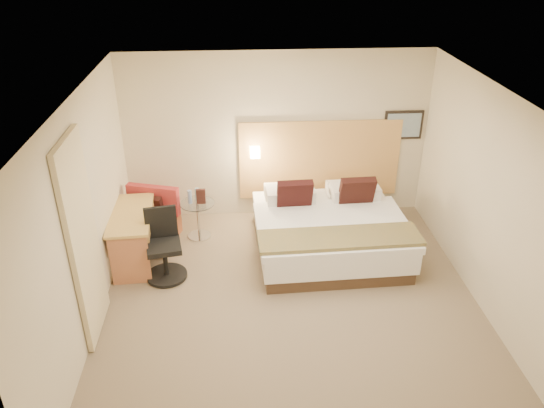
{
  "coord_description": "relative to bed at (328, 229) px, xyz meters",
  "views": [
    {
      "loc": [
        -0.63,
        -5.37,
        4.33
      ],
      "look_at": [
        -0.19,
        0.77,
        1.06
      ],
      "focal_mm": 35.0,
      "sensor_mm": 36.0,
      "label": 1
    }
  ],
  "objects": [
    {
      "name": "ceiling",
      "position": [
        -0.67,
        -1.28,
        2.37
      ],
      "size": [
        4.8,
        5.0,
        0.02
      ],
      "primitive_type": "cube",
      "color": "white",
      "rests_on": "floor"
    },
    {
      "name": "wall_left",
      "position": [
        -3.08,
        -1.28,
        1.01
      ],
      "size": [
        0.02,
        5.0,
        2.7
      ],
      "primitive_type": "cube",
      "color": "beige",
      "rests_on": "floor"
    },
    {
      "name": "bottle_a",
      "position": [
        -2.03,
        0.51,
        0.35
      ],
      "size": [
        0.06,
        0.06,
        0.21
      ],
      "primitive_type": "cylinder",
      "rotation": [
        0.0,
        0.0,
        -0.02
      ],
      "color": "#8CA6D9",
      "rests_on": "side_table"
    },
    {
      "name": "bed",
      "position": [
        0.0,
        0.0,
        0.0
      ],
      "size": [
        2.21,
        2.15,
        1.05
      ],
      "color": "#453122",
      "rests_on": "floor"
    },
    {
      "name": "bottle_b",
      "position": [
        -1.93,
        0.58,
        0.35
      ],
      "size": [
        0.06,
        0.06,
        0.21
      ],
      "primitive_type": "cylinder",
      "rotation": [
        0.0,
        0.0,
        -0.02
      ],
      "color": "#80ABC6",
      "rests_on": "side_table"
    },
    {
      "name": "lamp_arm",
      "position": [
        -1.02,
        1.14,
        0.81
      ],
      "size": [
        0.02,
        0.12,
        0.02
      ],
      "primitive_type": "cylinder",
      "rotation": [
        1.57,
        0.0,
        0.0
      ],
      "color": "white",
      "rests_on": "wall_back"
    },
    {
      "name": "wall_back",
      "position": [
        -0.67,
        1.23,
        1.01
      ],
      "size": [
        4.8,
        0.02,
        2.7
      ],
      "primitive_type": "cube",
      "color": "beige",
      "rests_on": "floor"
    },
    {
      "name": "side_table",
      "position": [
        -1.93,
        0.51,
        -0.01
      ],
      "size": [
        0.54,
        0.54,
        0.59
      ],
      "color": "silver",
      "rests_on": "floor"
    },
    {
      "name": "desk",
      "position": [
        -2.79,
        -0.08,
        0.26
      ],
      "size": [
        0.64,
        1.26,
        0.77
      ],
      "color": "tan",
      "rests_on": "floor"
    },
    {
      "name": "menu_folder",
      "position": [
        -1.87,
        0.49,
        0.36
      ],
      "size": [
        0.14,
        0.06,
        0.23
      ],
      "primitive_type": "cube",
      "rotation": [
        0.0,
        0.0,
        -0.02
      ],
      "color": "#3C1C18",
      "rests_on": "side_table"
    },
    {
      "name": "curtain",
      "position": [
        -3.03,
        -1.53,
        0.88
      ],
      "size": [
        0.06,
        0.9,
        2.42
      ],
      "primitive_type": "cube",
      "color": "beige",
      "rests_on": "wall_left"
    },
    {
      "name": "desk_chair",
      "position": [
        -2.33,
        -0.51,
        0.07
      ],
      "size": [
        0.64,
        0.64,
        0.99
      ],
      "color": "black",
      "rests_on": "floor"
    },
    {
      "name": "art_frame",
      "position": [
        1.35,
        1.2,
        1.16
      ],
      "size": [
        0.62,
        0.03,
        0.47
      ],
      "primitive_type": "cube",
      "color": "black",
      "rests_on": "wall_back"
    },
    {
      "name": "lamp_shade",
      "position": [
        -1.02,
        1.08,
        0.81
      ],
      "size": [
        0.15,
        0.15,
        0.15
      ],
      "primitive_type": "cube",
      "color": "#FCEBC5",
      "rests_on": "wall_back"
    },
    {
      "name": "wall_front",
      "position": [
        -0.67,
        -3.79,
        1.01
      ],
      "size": [
        4.8,
        0.02,
        2.7
      ],
      "primitive_type": "cube",
      "color": "beige",
      "rests_on": "floor"
    },
    {
      "name": "lounge_chair",
      "position": [
        -2.66,
        0.37,
        -0.0
      ],
      "size": [
        0.98,
        0.91,
        0.85
      ],
      "color": "tan",
      "rests_on": "floor"
    },
    {
      "name": "wall_right",
      "position": [
        1.74,
        -1.28,
        1.01
      ],
      "size": [
        0.02,
        5.0,
        2.7
      ],
      "primitive_type": "cube",
      "color": "beige",
      "rests_on": "floor"
    },
    {
      "name": "headboard_panel",
      "position": [
        0.03,
        1.19,
        0.61
      ],
      "size": [
        2.6,
        0.04,
        1.3
      ],
      "primitive_type": "cube",
      "color": "tan",
      "rests_on": "wall_back"
    },
    {
      "name": "art_canvas",
      "position": [
        1.35,
        1.18,
        1.16
      ],
      "size": [
        0.54,
        0.01,
        0.39
      ],
      "primitive_type": "cube",
      "color": "#778FA4",
      "rests_on": "wall_back"
    },
    {
      "name": "floor",
      "position": [
        -0.67,
        -1.28,
        -0.35
      ],
      "size": [
        4.8,
        5.0,
        0.02
      ],
      "primitive_type": "cube",
      "color": "#776650",
      "rests_on": "ground"
    }
  ]
}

